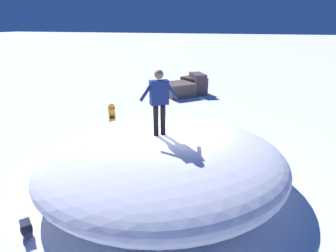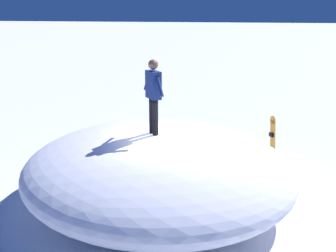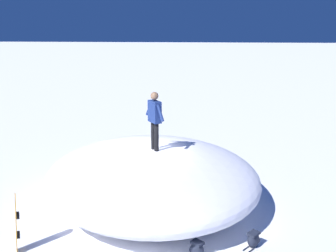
{
  "view_description": "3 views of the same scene",
  "coord_description": "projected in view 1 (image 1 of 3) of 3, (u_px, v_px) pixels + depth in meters",
  "views": [
    {
      "loc": [
        -2.18,
        7.34,
        4.64
      ],
      "look_at": [
        -0.3,
        0.96,
        2.14
      ],
      "focal_mm": 29.55,
      "sensor_mm": 36.0,
      "label": 1
    },
    {
      "loc": [
        -9.84,
        -1.46,
        4.7
      ],
      "look_at": [
        -0.15,
        0.25,
        1.99
      ],
      "focal_mm": 46.83,
      "sensor_mm": 36.0,
      "label": 2
    },
    {
      "loc": [
        11.18,
        2.03,
        5.39
      ],
      "look_at": [
        0.53,
        1.07,
        2.61
      ],
      "focal_mm": 41.45,
      "sensor_mm": 36.0,
      "label": 3
    }
  ],
  "objects": [
    {
      "name": "snow_mound",
      "position": [
        163.0,
        161.0,
        8.02
      ],
      "size": [
        9.18,
        8.87,
        1.73
      ],
      "primitive_type": "ellipsoid",
      "rotation": [
        0.0,
        0.0,
        0.43
      ],
      "color": "white",
      "rests_on": "ground"
    },
    {
      "name": "rock_outcrop",
      "position": [
        187.0,
        87.0,
        18.81
      ],
      "size": [
        3.05,
        3.33,
        1.38
      ],
      "color": "#504F38",
      "rests_on": "ground"
    },
    {
      "name": "ground",
      "position": [
        167.0,
        178.0,
        8.8
      ],
      "size": [
        240.0,
        240.0,
        0.0
      ],
      "primitive_type": "plane",
      "color": "white"
    },
    {
      "name": "snowboarder_standing",
      "position": [
        159.0,
        98.0,
        7.27
      ],
      "size": [
        0.93,
        0.68,
        1.78
      ],
      "color": "black",
      "rests_on": "snow_mound"
    },
    {
      "name": "backpack_far",
      "position": [
        47.0,
        191.0,
        7.71
      ],
      "size": [
        0.48,
        0.52,
        0.42
      ],
      "color": "#1E2333",
      "rests_on": "ground"
    },
    {
      "name": "backpack_near",
      "position": [
        26.0,
        229.0,
        6.3
      ],
      "size": [
        0.54,
        0.49,
        0.41
      ],
      "color": "#1E2333",
      "rests_on": "ground"
    },
    {
      "name": "snowboard_primary_upright",
      "position": [
        112.0,
        121.0,
        11.46
      ],
      "size": [
        0.29,
        0.24,
        1.56
      ],
      "color": "orange",
      "rests_on": "ground"
    }
  ]
}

